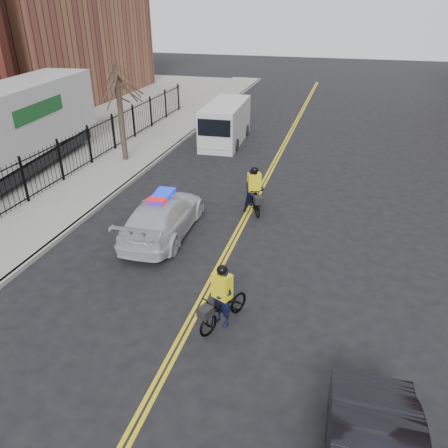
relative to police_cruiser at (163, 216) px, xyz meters
name	(u,v)px	position (x,y,z in m)	size (l,w,h in m)	color
ground	(205,295)	(2.58, -3.15, -0.71)	(120.00, 120.00, 0.00)	black
center_line_left	(258,191)	(2.50, 4.85, -0.71)	(0.10, 60.00, 0.01)	yellow
center_line_right	(261,191)	(2.66, 4.85, -0.71)	(0.10, 60.00, 0.01)	yellow
sidewalk	(109,173)	(-4.92, 4.85, -0.64)	(3.00, 60.00, 0.15)	gray
curb	(137,176)	(-3.42, 4.85, -0.64)	(0.20, 60.00, 0.15)	gray
iron_fence	(79,153)	(-6.42, 4.85, 0.29)	(0.12, 28.00, 2.00)	black
warehouse_far	(25,8)	(-20.42, 20.85, 6.29)	(14.00, 18.00, 14.00)	brown
street_tree	(119,93)	(-5.02, 6.85, 2.82)	(3.20, 3.20, 4.80)	#33291E
police_cruiser	(163,216)	(0.00, 0.00, 0.00)	(2.15, 4.94, 1.57)	silver
cargo_van	(225,124)	(-0.92, 11.61, 0.41)	(2.31, 5.56, 2.29)	silver
semi_trailer	(3,130)	(-9.08, 3.21, 1.63)	(3.99, 13.46, 4.13)	silver
cyclist_near	(222,304)	(3.40, -4.21, -0.09)	(1.34, 1.93, 1.80)	black
cyclist_far	(254,194)	(2.74, 2.72, 0.03)	(1.32, 1.91, 1.90)	black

